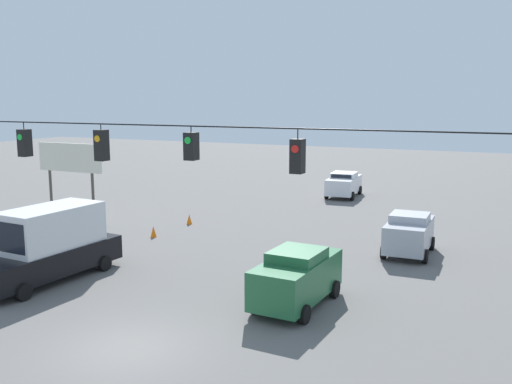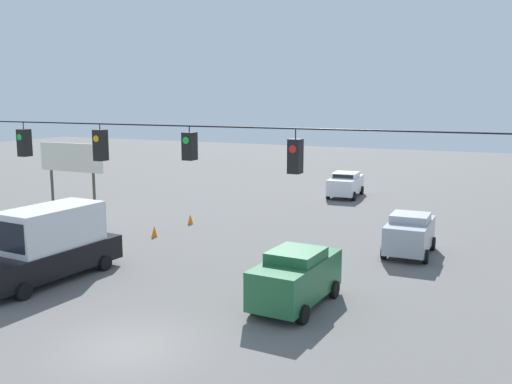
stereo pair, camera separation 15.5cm
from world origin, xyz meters
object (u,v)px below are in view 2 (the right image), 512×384
traffic_cone_nearest (63,262)px  traffic_cone_fourth (190,219)px  sedan_white_withflow_deep (346,184)px  work_zone_sign (14,230)px  overhead_signal_span (144,187)px  box_truck_black_parked_shoulder (49,244)px  roadside_billboard (71,164)px  traffic_cone_second (114,244)px  sedan_green_crossing_near (296,277)px  traffic_cone_third (154,232)px  sedan_silver_oncoming_far (410,233)px

traffic_cone_nearest → traffic_cone_fourth: (-0.23, -9.86, 0.00)m
sedan_white_withflow_deep → work_zone_sign: 25.47m
overhead_signal_span → traffic_cone_fourth: bearing=-62.7°
box_truck_black_parked_shoulder → roadside_billboard: bearing=-51.8°
sedan_white_withflow_deep → traffic_cone_nearest: (5.64, 22.86, -0.66)m
overhead_signal_span → traffic_cone_nearest: size_ratio=38.00×
traffic_cone_second → traffic_cone_fourth: size_ratio=1.00×
sedan_green_crossing_near → traffic_cone_second: sedan_green_crossing_near is taller
sedan_white_withflow_deep → traffic_cone_third: (5.46, 16.49, -0.66)m
traffic_cone_fourth → roadside_billboard: (6.18, 2.83, 3.24)m
box_truck_black_parked_shoulder → traffic_cone_fourth: (0.34, -11.13, -1.15)m
box_truck_black_parked_shoulder → traffic_cone_second: size_ratio=10.95×
traffic_cone_nearest → work_zone_sign: (0.85, 1.75, 1.69)m
box_truck_black_parked_shoulder → overhead_signal_span: bearing=157.5°
overhead_signal_span → sedan_silver_oncoming_far: size_ratio=5.77×
traffic_cone_fourth → roadside_billboard: bearing=24.6°
traffic_cone_third → roadside_billboard: (6.13, -0.66, 3.24)m
overhead_signal_span → sedan_green_crossing_near: (-3.20, -4.32, -3.59)m
overhead_signal_span → sedan_white_withflow_deep: overhead_signal_span is taller
sedan_white_withflow_deep → box_truck_black_parked_shoulder: box_truck_black_parked_shoulder is taller
work_zone_sign → traffic_cone_second: bearing=-99.6°
traffic_cone_second → roadside_billboard: bearing=-31.8°
overhead_signal_span → box_truck_black_parked_shoulder: 8.09m
work_zone_sign → sedan_green_crossing_near: bearing=-170.4°
sedan_green_crossing_near → overhead_signal_span: bearing=53.4°
traffic_cone_second → traffic_cone_fourth: same height
sedan_white_withflow_deep → sedan_silver_oncoming_far: size_ratio=1.17×
box_truck_black_parked_shoulder → work_zone_sign: size_ratio=2.28×
work_zone_sign → box_truck_black_parked_shoulder: bearing=-161.7°
sedan_green_crossing_near → sedan_white_withflow_deep: bearing=-77.5°
traffic_cone_fourth → roadside_billboard: roadside_billboard is taller
sedan_green_crossing_near → traffic_cone_fourth: bearing=-42.8°
traffic_cone_nearest → traffic_cone_fourth: same height
box_truck_black_parked_shoulder → work_zone_sign: 1.59m
traffic_cone_nearest → roadside_billboard: (5.95, -7.03, 3.24)m
sedan_white_withflow_deep → traffic_cone_second: size_ratio=7.70×
box_truck_black_parked_shoulder → traffic_cone_third: box_truck_black_parked_shoulder is taller
sedan_white_withflow_deep → sedan_silver_oncoming_far: 15.93m
sedan_silver_oncoming_far → traffic_cone_nearest: size_ratio=6.59×
sedan_silver_oncoming_far → traffic_cone_third: bearing=10.4°
box_truck_black_parked_shoulder → sedan_silver_oncoming_far: bearing=-141.1°
sedan_white_withflow_deep → traffic_cone_third: sedan_white_withflow_deep is taller
sedan_silver_oncoming_far → traffic_cone_second: size_ratio=6.59×
box_truck_black_parked_shoulder → traffic_cone_fourth: size_ratio=10.95×
sedan_green_crossing_near → traffic_cone_third: size_ratio=7.45×
traffic_cone_nearest → traffic_cone_second: (-0.01, -3.34, 0.00)m
roadside_billboard → work_zone_sign: bearing=120.2°
roadside_billboard → traffic_cone_third: bearing=173.9°
sedan_white_withflow_deep → box_truck_black_parked_shoulder: (5.07, 24.14, 0.50)m
roadside_billboard → work_zone_sign: size_ratio=1.66×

